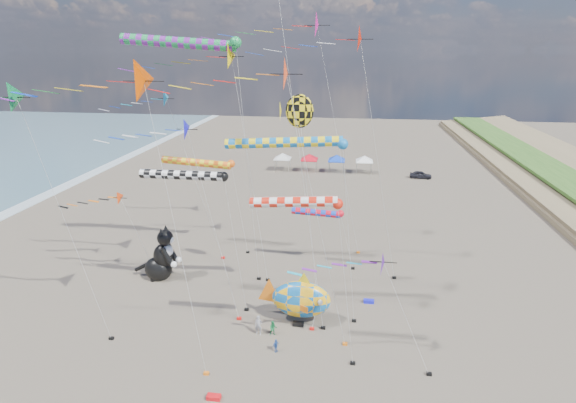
% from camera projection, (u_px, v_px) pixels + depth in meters
% --- Properties ---
extents(delta_kite_0, '(12.84, 2.39, 21.17)m').
position_uv_depth(delta_kite_0, '(280.00, 78.00, 28.60)').
color(delta_kite_0, '#FF471C').
rests_on(delta_kite_0, ground).
extents(delta_kite_2, '(9.88, 1.86, 16.68)m').
position_uv_depth(delta_kite_2, '(181.00, 136.00, 33.09)').
color(delta_kite_2, '#1916DB').
rests_on(delta_kite_2, ground).
extents(delta_kite_3, '(14.98, 2.71, 25.03)m').
position_uv_depth(delta_kite_3, '(317.00, 28.00, 42.94)').
color(delta_kite_3, '#D11785').
rests_on(delta_kite_3, ground).
extents(delta_kite_4, '(12.85, 2.39, 23.49)m').
position_uv_depth(delta_kite_4, '(357.00, 42.00, 37.79)').
color(delta_kite_4, red).
rests_on(delta_kite_4, ground).
extents(delta_kite_5, '(10.37, 2.19, 19.66)m').
position_uv_depth(delta_kite_5, '(29.00, 100.00, 29.52)').
color(delta_kite_5, '#107F40').
rests_on(delta_kite_5, ground).
extents(delta_kite_6, '(12.33, 2.82, 21.13)m').
position_uv_depth(delta_kite_6, '(134.00, 85.00, 25.30)').
color(delta_kite_6, '#E14600').
rests_on(delta_kite_6, ground).
extents(delta_kite_7, '(10.24, 1.81, 17.96)m').
position_uv_depth(delta_kite_7, '(168.00, 101.00, 43.78)').
color(delta_kite_7, '#208ABE').
rests_on(delta_kite_7, ground).
extents(delta_kite_8, '(9.06, 1.53, 8.62)m').
position_uv_depth(delta_kite_8, '(108.00, 206.00, 42.42)').
color(delta_kite_8, '#FF4410').
rests_on(delta_kite_8, ground).
extents(delta_kite_9, '(9.29, 1.99, 9.08)m').
position_uv_depth(delta_kite_9, '(378.00, 271.00, 29.10)').
color(delta_kite_9, '#4F1294').
rests_on(delta_kite_9, ground).
extents(delta_kite_10, '(12.13, 2.40, 22.12)m').
position_uv_depth(delta_kite_10, '(222.00, 59.00, 37.68)').
color(delta_kite_10, yellow).
rests_on(delta_kite_10, ground).
extents(windsock_0, '(9.24, 0.83, 10.54)m').
position_uv_depth(windsock_0, '(200.00, 163.00, 47.20)').
color(windsock_0, orange).
rests_on(windsock_0, ground).
extents(windsock_1, '(8.59, 0.79, 12.35)m').
position_uv_depth(windsock_1, '(186.00, 176.00, 35.58)').
color(windsock_1, black).
rests_on(windsock_1, ground).
extents(windsock_2, '(10.41, 0.80, 15.27)m').
position_uv_depth(windsock_2, '(289.00, 143.00, 33.15)').
color(windsock_2, blue).
rests_on(windsock_2, ground).
extents(windsock_3, '(7.36, 0.71, 12.45)m').
position_uv_depth(windsock_3, '(299.00, 203.00, 28.82)').
color(windsock_3, red).
rests_on(windsock_3, ground).
extents(windsock_4, '(11.53, 0.97, 22.44)m').
position_uv_depth(windsock_4, '(185.00, 43.00, 37.81)').
color(windsock_4, '#1A9247').
rests_on(windsock_4, ground).
extents(windsock_5, '(6.54, 0.73, 6.37)m').
position_uv_depth(windsock_5, '(320.00, 213.00, 44.67)').
color(windsock_5, red).
rests_on(windsock_5, ground).
extents(angelfish_kite, '(3.74, 3.02, 18.14)m').
position_uv_depth(angelfish_kite, '(297.00, 113.00, 35.17)').
color(angelfish_kite, yellow).
rests_on(angelfish_kite, ground).
extents(cat_inflatable, '(4.25, 2.37, 5.54)m').
position_uv_depth(cat_inflatable, '(160.00, 253.00, 43.38)').
color(cat_inflatable, black).
rests_on(cat_inflatable, ground).
extents(fish_inflatable, '(6.47, 2.75, 4.58)m').
position_uv_depth(fish_inflatable, '(300.00, 299.00, 36.51)').
color(fish_inflatable, '#1266B5').
rests_on(fish_inflatable, ground).
extents(person_adult, '(0.63, 0.44, 1.64)m').
position_uv_depth(person_adult, '(258.00, 325.00, 35.28)').
color(person_adult, gray).
rests_on(person_adult, ground).
extents(child_green, '(0.69, 0.59, 1.24)m').
position_uv_depth(child_green, '(273.00, 328.00, 35.25)').
color(child_green, '#1B7940').
rests_on(child_green, ground).
extents(child_blue, '(0.58, 0.65, 1.05)m').
position_uv_depth(child_blue, '(276.00, 346.00, 33.33)').
color(child_blue, '#305BB3').
rests_on(child_blue, ground).
extents(kite_bag_0, '(0.90, 0.44, 0.30)m').
position_uv_depth(kite_bag_0, '(214.00, 397.00, 28.89)').
color(kite_bag_0, red).
rests_on(kite_bag_0, ground).
extents(kite_bag_2, '(0.90, 0.44, 0.30)m').
position_uv_depth(kite_bag_2, '(298.00, 324.00, 36.62)').
color(kite_bag_2, black).
rests_on(kite_bag_2, ground).
extents(kite_bag_3, '(0.90, 0.44, 0.30)m').
position_uv_depth(kite_bag_3, '(369.00, 301.00, 39.92)').
color(kite_bag_3, '#1619E2').
rests_on(kite_bag_3, ground).
extents(tent_row, '(19.20, 4.20, 3.80)m').
position_uv_depth(tent_row, '(323.00, 155.00, 81.96)').
color(tent_row, silver).
rests_on(tent_row, ground).
extents(parked_car, '(3.83, 1.76, 1.27)m').
position_uv_depth(parked_car, '(421.00, 175.00, 78.60)').
color(parked_car, '#26262D').
rests_on(parked_car, ground).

